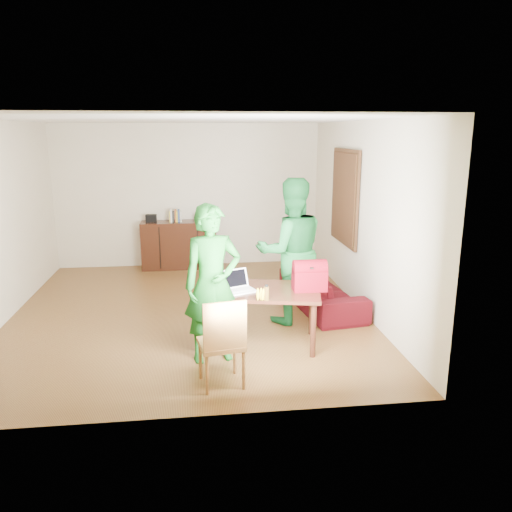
{
  "coord_description": "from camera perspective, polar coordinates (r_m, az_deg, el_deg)",
  "views": [
    {
      "loc": [
        0.13,
        -6.87,
        2.54
      ],
      "look_at": [
        0.85,
        -0.98,
        1.06
      ],
      "focal_mm": 35.0,
      "sensor_mm": 36.0,
      "label": 1
    }
  ],
  "objects": [
    {
      "name": "room",
      "position": [
        7.11,
        -7.85,
        3.89
      ],
      "size": [
        5.2,
        5.7,
        2.9
      ],
      "color": "#4D2B13",
      "rests_on": "ground"
    },
    {
      "name": "table",
      "position": [
        6.05,
        0.23,
        -4.58
      ],
      "size": [
        1.62,
        1.12,
        0.7
      ],
      "rotation": [
        0.0,
        0.0,
        -0.2
      ],
      "color": "black",
      "rests_on": "ground"
    },
    {
      "name": "chair",
      "position": [
        5.22,
        -3.94,
        -11.72
      ],
      "size": [
        0.5,
        0.48,
        0.96
      ],
      "rotation": [
        0.0,
        0.0,
        0.17
      ],
      "color": "brown",
      "rests_on": "ground"
    },
    {
      "name": "person_near",
      "position": [
        5.57,
        -5.0,
        -3.21
      ],
      "size": [
        0.73,
        0.56,
        1.79
      ],
      "primitive_type": "imported",
      "rotation": [
        0.0,
        0.0,
        0.22
      ],
      "color": "#135819",
      "rests_on": "ground"
    },
    {
      "name": "person_far",
      "position": [
        6.7,
        4.02,
        0.53
      ],
      "size": [
        1.02,
        0.82,
        1.97
      ],
      "primitive_type": "imported",
      "rotation": [
        0.0,
        0.0,
        3.23
      ],
      "color": "#16652B",
      "rests_on": "ground"
    },
    {
      "name": "laptop",
      "position": [
        5.93,
        -1.77,
        -3.68
      ],
      "size": [
        0.4,
        0.35,
        0.24
      ],
      "rotation": [
        0.0,
        0.0,
        0.39
      ],
      "color": "white",
      "rests_on": "table"
    },
    {
      "name": "bananas",
      "position": [
        5.64,
        0.58,
        -4.81
      ],
      "size": [
        0.17,
        0.14,
        0.05
      ],
      "primitive_type": null,
      "rotation": [
        0.0,
        0.0,
        -0.42
      ],
      "color": "gold",
      "rests_on": "table"
    },
    {
      "name": "bottle",
      "position": [
        5.62,
        1.2,
        -4.19
      ],
      "size": [
        0.07,
        0.07,
        0.18
      ],
      "primitive_type": "cylinder",
      "rotation": [
        0.0,
        0.0,
        -0.12
      ],
      "color": "#543913",
      "rests_on": "table"
    },
    {
      "name": "red_bag",
      "position": [
        5.99,
        6.13,
        -2.54
      ],
      "size": [
        0.4,
        0.23,
        0.29
      ],
      "primitive_type": "cube",
      "rotation": [
        0.0,
        0.0,
        -0.01
      ],
      "color": "maroon",
      "rests_on": "table"
    },
    {
      "name": "sofa",
      "position": [
        7.48,
        7.46,
        -3.8
      ],
      "size": [
        0.97,
        1.92,
        0.54
      ],
      "primitive_type": "imported",
      "rotation": [
        0.0,
        0.0,
        1.71
      ],
      "color": "#3F0816",
      "rests_on": "ground"
    }
  ]
}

